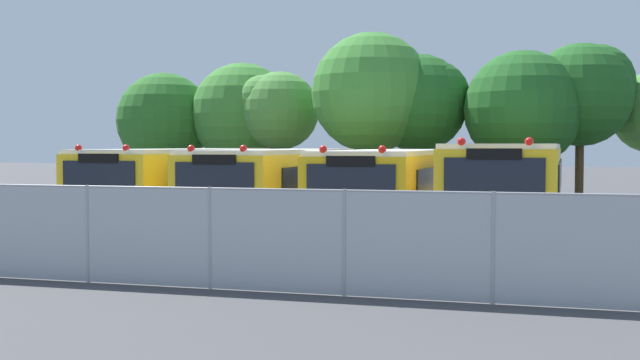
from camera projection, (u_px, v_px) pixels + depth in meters
The scene contains 13 objects.
ground_plane at pixel (334, 235), 23.27m from camera, with size 160.00×160.00×0.00m, color #424244.
school_bus_0 at pixel (182, 185), 24.71m from camera, with size 2.58×9.81×2.64m.
school_bus_1 at pixel (279, 186), 23.78m from camera, with size 2.71×10.44×2.63m.
school_bus_2 at pixel (395, 189), 22.75m from camera, with size 2.60×11.29×2.62m.
school_bus_3 at pixel (511, 187), 21.90m from camera, with size 2.82×11.48×2.79m.
tree_0 at pixel (166, 119), 36.82m from camera, with size 4.39×4.39×5.98m.
tree_1 at pixel (246, 114), 36.28m from camera, with size 4.67×4.67×6.38m.
tree_2 at pixel (276, 109), 34.67m from camera, with size 3.51×3.42×5.84m.
tree_3 at pixel (374, 91), 32.24m from camera, with size 4.89×4.89×7.20m.
tree_4 at pixel (423, 102), 32.21m from camera, with size 4.08×4.00×6.33m.
tree_5 at pixel (521, 109), 30.76m from camera, with size 4.56×4.56×6.31m.
tree_6 at pixel (585, 91), 31.17m from camera, with size 4.12×4.05×6.63m.
chainlink_fence at pixel (210, 236), 14.41m from camera, with size 15.18×0.07×1.87m.
Camera 1 is at (5.96, -22.40, 2.62)m, focal length 44.61 mm.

